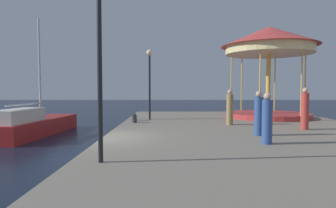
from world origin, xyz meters
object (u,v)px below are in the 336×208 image
person_near_carousel (268,120)px  person_mid_promenade (231,108)px  carousel (270,49)px  bollard_center (135,117)px  sailboat_red (35,125)px  bollard_north (136,119)px  lamp_post_mid_promenade (151,72)px  person_by_the_water (306,110)px  lamp_post_near_edge (100,37)px  person_far_corner (260,115)px

person_near_carousel → person_mid_promenade: person_mid_promenade is taller
carousel → person_mid_promenade: size_ratio=3.34×
bollard_center → carousel: bearing=13.1°
carousel → person_mid_promenade: 6.11m
sailboat_red → bollard_north: 5.77m
sailboat_red → bollard_north: bearing=-4.7°
lamp_post_mid_promenade → bollard_north: size_ratio=10.40×
sailboat_red → person_by_the_water: bearing=-12.9°
bollard_north → person_by_the_water: size_ratio=0.21×
sailboat_red → lamp_post_mid_promenade: 7.21m
lamp_post_mid_promenade → bollard_north: bearing=-115.9°
person_near_carousel → carousel: bearing=70.7°
lamp_post_near_edge → bollard_north: size_ratio=11.41×
bollard_north → carousel: bearing=19.0°
person_far_corner → lamp_post_near_edge: bearing=-141.6°
lamp_post_mid_promenade → person_far_corner: bearing=-51.5°
person_mid_promenade → person_near_carousel: bearing=-88.6°
sailboat_red → person_by_the_water: sailboat_red is taller
sailboat_red → bollard_center: size_ratio=17.86×
carousel → person_far_corner: size_ratio=3.44×
carousel → bollard_center: bearing=-166.9°
bollard_center → person_near_carousel: bearing=-53.1°
lamp_post_near_edge → carousel: bearing=54.5°
sailboat_red → lamp_post_near_edge: sailboat_red is taller
sailboat_red → bollard_north: size_ratio=17.86×
sailboat_red → carousel: 14.88m
carousel → bollard_center: 9.55m
sailboat_red → lamp_post_mid_promenade: bearing=9.1°
lamp_post_mid_promenade → person_near_carousel: lamp_post_mid_promenade is taller
bollard_north → person_mid_promenade: bearing=-10.7°
sailboat_red → lamp_post_near_edge: size_ratio=1.56×
sailboat_red → carousel: sailboat_red is taller
lamp_post_near_edge → person_far_corner: size_ratio=2.60×
sailboat_red → person_mid_promenade: sailboat_red is taller
lamp_post_near_edge → person_by_the_water: size_ratio=2.42×
sailboat_red → person_near_carousel: bearing=-31.1°
lamp_post_mid_promenade → bollard_center: 2.86m
sailboat_red → person_far_corner: 12.15m
lamp_post_mid_promenade → bollard_center: bearing=-145.3°
lamp_post_mid_promenade → person_by_the_water: lamp_post_mid_promenade is taller
person_mid_promenade → person_by_the_water: person_by_the_water is taller
person_near_carousel → person_far_corner: 1.76m
carousel → bollard_north: size_ratio=15.07×
carousel → lamp_post_near_edge: 13.98m
bollard_north → person_far_corner: (5.38, -4.34, 0.62)m
bollard_north → person_mid_promenade: 5.11m
sailboat_red → lamp_post_mid_promenade: sailboat_red is taller
carousel → lamp_post_mid_promenade: carousel is taller
carousel → bollard_north: bearing=-161.0°
lamp_post_mid_promenade → person_mid_promenade: bearing=-29.8°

